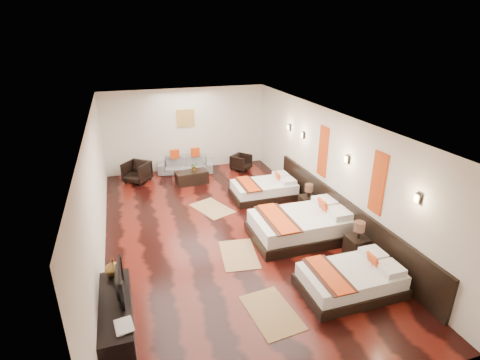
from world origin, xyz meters
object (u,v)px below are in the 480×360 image
object	(u,v)px
bed_far	(265,189)
sofa	(186,165)
bed_mid	(302,225)
armchair_left	(137,172)
bed_near	(352,279)
nightstand_b	(308,202)
nightstand_a	(357,245)
armchair_right	(241,162)
book	(115,329)
figurine	(113,267)
tv	(116,282)
table_plant	(194,167)
tv_console	(117,316)
coffee_table	(192,177)

from	to	relation	value
bed_far	sofa	size ratio (longest dim) A/B	1.00
bed_mid	sofa	size ratio (longest dim) A/B	1.26
sofa	armchair_left	bearing A→B (deg)	-154.39
bed_near	bed_far	world-z (taller)	bed_near
sofa	nightstand_b	bearing A→B (deg)	-44.56
nightstand_a	armchair_right	size ratio (longest dim) A/B	1.40
bed_mid	bed_near	bearing A→B (deg)	-90.17
book	nightstand_b	bearing A→B (deg)	35.24
figurine	sofa	xyz separation A→B (m)	(2.36, 6.12, -0.44)
bed_near	tv	bearing A→B (deg)	173.14
book	table_plant	world-z (taller)	table_plant
bed_mid	nightstand_b	xyz separation A→B (m)	(0.75, 1.14, -0.02)
nightstand_a	armchair_left	distance (m)	7.24
tv_console	armchair_right	xyz separation A→B (m)	(4.24, 6.52, -0.00)
bed_far	table_plant	bearing A→B (deg)	135.39
sofa	table_plant	size ratio (longest dim) A/B	6.85
bed_mid	sofa	distance (m)	5.46
nightstand_a	nightstand_b	size ratio (longest dim) A/B	1.06
bed_far	armchair_right	distance (m)	2.37
nightstand_a	figurine	world-z (taller)	figurine
figurine	table_plant	size ratio (longest dim) A/B	1.16
nightstand_a	tv_console	world-z (taller)	nightstand_a
tv_console	book	distance (m)	0.67
bed_near	book	bearing A→B (deg)	-175.96
armchair_left	armchair_right	size ratio (longest dim) A/B	1.22
tv_console	armchair_right	size ratio (longest dim) A/B	2.99
table_plant	sofa	bearing A→B (deg)	95.38
bed_near	armchair_right	world-z (taller)	bed_near
tv_console	armchair_left	size ratio (longest dim) A/B	2.45
nightstand_a	table_plant	xyz separation A→B (m)	(-2.49, 5.23, 0.24)
book	armchair_left	distance (m)	7.15
tv_console	figurine	size ratio (longest dim) A/B	5.74
armchair_left	armchair_right	bearing A→B (deg)	39.37
tv_console	tv	size ratio (longest dim) A/B	2.11
bed_mid	book	bearing A→B (deg)	-150.72
tv_console	bed_far	bearing A→B (deg)	44.73
tv	coffee_table	size ratio (longest dim) A/B	0.85
table_plant	tv	bearing A→B (deg)	-112.95
bed_far	nightstand_b	distance (m)	1.47
bed_near	nightstand_b	world-z (taller)	nightstand_b
tv	sofa	size ratio (longest dim) A/B	0.46
nightstand_a	coffee_table	distance (m)	5.81
bed_mid	nightstand_a	world-z (taller)	bed_mid
tv_console	coffee_table	distance (m)	6.30
bed_near	figurine	bearing A→B (deg)	165.57
armchair_right	figurine	bearing A→B (deg)	-166.38
bed_far	tv	bearing A→B (deg)	-136.31
bed_mid	armchair_right	bearing A→B (deg)	89.49
nightstand_a	tv	xyz separation A→B (m)	(-4.89, -0.44, 0.50)
bed_far	armchair_left	xyz separation A→B (m)	(-3.48, 2.36, 0.09)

